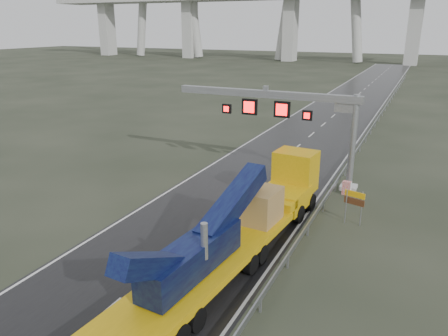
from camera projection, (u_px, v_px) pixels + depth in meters
The scene contains 7 objects.
ground at pixel (131, 290), 20.55m from camera, with size 400.00×400.00×0.00m, color #242B1E.
road at pixel (323, 125), 55.01m from camera, with size 11.00×200.00×0.02m, color black.
guardrail at pixel (362, 143), 43.73m from camera, with size 0.20×140.00×1.40m, color gray, non-canonical shape.
sign_gantry at pixel (291, 111), 33.47m from camera, with size 14.90×1.20×7.42m.
heavy_haul_truck at pixel (247, 219), 23.69m from camera, with size 4.61×20.29×4.73m.
exit_sign_pair at pixel (354, 201), 26.86m from camera, with size 1.28×0.41×2.25m.
striped_barrier at pixel (347, 188), 32.00m from camera, with size 0.61×0.33×1.04m, color red.
Camera 1 is at (11.48, -14.24, 11.83)m, focal length 35.00 mm.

